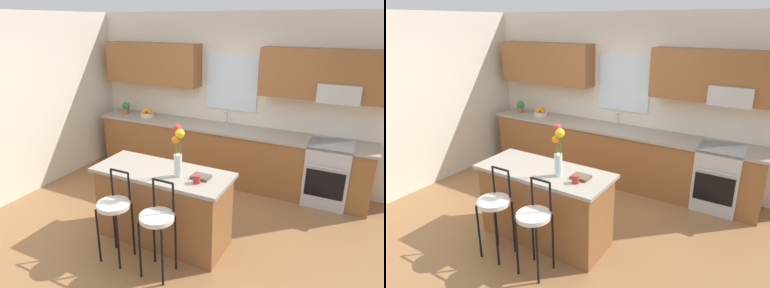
% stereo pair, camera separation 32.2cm
% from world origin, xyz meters
% --- Properties ---
extents(ground_plane, '(14.00, 14.00, 0.00)m').
position_xyz_m(ground_plane, '(0.00, 0.00, 0.00)').
color(ground_plane, olive).
extents(wall_left, '(0.12, 4.60, 2.70)m').
position_xyz_m(wall_left, '(-2.56, 0.30, 1.35)').
color(wall_left, beige).
rests_on(wall_left, ground).
extents(back_wall_assembly, '(5.60, 0.50, 2.70)m').
position_xyz_m(back_wall_assembly, '(0.03, 1.98, 1.51)').
color(back_wall_assembly, beige).
rests_on(back_wall_assembly, ground).
extents(counter_run, '(4.56, 0.64, 0.92)m').
position_xyz_m(counter_run, '(-0.00, 1.70, 0.47)').
color(counter_run, brown).
rests_on(counter_run, ground).
extents(sink_faucet, '(0.02, 0.13, 0.23)m').
position_xyz_m(sink_faucet, '(-0.01, 1.84, 1.06)').
color(sink_faucet, '#B7BABC').
rests_on(sink_faucet, counter_run).
extents(oven_range, '(0.60, 0.64, 0.92)m').
position_xyz_m(oven_range, '(1.66, 1.68, 0.46)').
color(oven_range, '#B7BABC').
rests_on(oven_range, ground).
extents(kitchen_island, '(1.63, 0.68, 0.92)m').
position_xyz_m(kitchen_island, '(0.01, -0.23, 0.46)').
color(kitchen_island, brown).
rests_on(kitchen_island, ground).
extents(bar_stool_near, '(0.36, 0.36, 1.04)m').
position_xyz_m(bar_stool_near, '(-0.27, -0.78, 0.64)').
color(bar_stool_near, black).
rests_on(bar_stool_near, ground).
extents(bar_stool_middle, '(0.36, 0.36, 1.04)m').
position_xyz_m(bar_stool_middle, '(0.28, -0.78, 0.64)').
color(bar_stool_middle, black).
rests_on(bar_stool_middle, ground).
extents(flower_vase, '(0.14, 0.13, 0.60)m').
position_xyz_m(flower_vase, '(0.25, -0.27, 1.24)').
color(flower_vase, silver).
rests_on(flower_vase, kitchen_island).
extents(mug_ceramic, '(0.08, 0.08, 0.09)m').
position_xyz_m(mug_ceramic, '(0.51, -0.33, 0.97)').
color(mug_ceramic, '#A52D28').
rests_on(mug_ceramic, kitchen_island).
extents(cookbook, '(0.20, 0.15, 0.03)m').
position_xyz_m(cookbook, '(0.50, -0.20, 0.94)').
color(cookbook, brown).
rests_on(cookbook, kitchen_island).
extents(fruit_bowl_oranges, '(0.24, 0.24, 0.16)m').
position_xyz_m(fruit_bowl_oranges, '(-1.49, 1.70, 0.98)').
color(fruit_bowl_oranges, silver).
rests_on(fruit_bowl_oranges, counter_run).
extents(potted_plant_small, '(0.18, 0.12, 0.21)m').
position_xyz_m(potted_plant_small, '(-1.95, 1.70, 1.04)').
color(potted_plant_small, '#9E5B3D').
rests_on(potted_plant_small, counter_run).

